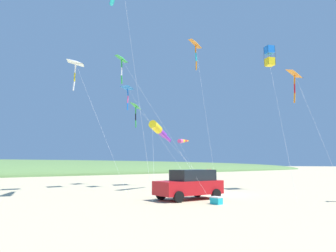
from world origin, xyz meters
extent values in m
plane|color=#C6B58C|center=(0.00, 0.00, 0.00)|extent=(600.00, 600.00, 0.00)
ellipsoid|color=#567A42|center=(-55.00, 0.00, 0.00)|extent=(28.00, 240.00, 6.33)
cube|color=red|center=(0.96, -3.98, 0.75)|extent=(2.33, 4.48, 0.84)
cube|color=black|center=(1.00, -3.64, 1.51)|extent=(1.91, 2.75, 0.68)
cylinder|color=black|center=(1.71, -5.54, 0.33)|extent=(0.29, 0.68, 0.66)
cylinder|color=black|center=(-0.13, -5.33, 0.33)|extent=(0.29, 0.68, 0.66)
cylinder|color=black|center=(2.05, -2.64, 0.33)|extent=(0.29, 0.68, 0.66)
cylinder|color=black|center=(0.21, -2.42, 0.33)|extent=(0.29, 0.68, 0.66)
cube|color=#1EB7C6|center=(3.60, -4.44, 0.18)|extent=(0.60, 0.40, 0.36)
cube|color=white|center=(3.60, -4.44, 0.39)|extent=(0.62, 0.42, 0.06)
cube|color=#8E6B9E|center=(-3.34, 2.51, 0.38)|extent=(0.32, 0.19, 0.76)
cylinder|color=#B72833|center=(-3.34, 2.51, 1.08)|extent=(0.39, 0.39, 0.63)
sphere|color=beige|center=(-3.34, 2.51, 1.52)|extent=(0.24, 0.24, 0.24)
cylinder|color=#B72833|center=(-3.17, 2.64, 1.56)|extent=(0.40, 0.14, 0.48)
cylinder|color=#B72833|center=(-3.21, 2.33, 1.56)|extent=(0.40, 0.14, 0.48)
cube|color=#3D7F51|center=(-0.95, -0.14, 0.29)|extent=(0.14, 0.24, 0.58)
cylinder|color=#8E6B9E|center=(-0.95, -0.14, 0.82)|extent=(0.30, 0.30, 0.48)
sphere|color=brown|center=(-0.95, -0.14, 1.15)|extent=(0.18, 0.18, 0.18)
cylinder|color=#8E6B9E|center=(-0.82, -0.24, 1.18)|extent=(0.11, 0.30, 0.36)
cylinder|color=#8E6B9E|center=(-1.05, -0.27, 1.18)|extent=(0.11, 0.30, 0.36)
pyramid|color=orange|center=(2.23, 8.24, 10.31)|extent=(1.79, 2.19, 0.88)
cylinder|color=black|center=(2.18, 8.21, 10.21)|extent=(1.31, 0.58, 0.98)
cylinder|color=orange|center=(2.16, 8.18, 9.70)|extent=(0.20, 0.24, 0.86)
cylinder|color=red|center=(2.16, 8.10, 8.85)|extent=(0.19, 0.26, 0.87)
cylinder|color=orange|center=(2.13, 8.06, 8.00)|extent=(0.22, 0.14, 0.86)
cylinder|color=white|center=(4.74, 6.03, 5.07)|extent=(5.14, 4.38, 10.15)
cylinder|color=#1EB7C6|center=(-5.05, -6.25, 14.94)|extent=(1.07, 0.68, 0.44)
cylinder|color=white|center=(-0.24, -7.31, 7.56)|extent=(3.18, 0.37, 15.11)
cylinder|color=#EF4C93|center=(-13.53, 8.96, 5.11)|extent=(0.97, 1.17, 0.59)
cylinder|color=yellow|center=(-14.04, 9.83, 5.19)|extent=(0.89, 1.11, 0.50)
cylinder|color=red|center=(-14.55, 10.70, 5.27)|extent=(0.80, 1.06, 0.40)
cylinder|color=orange|center=(-15.06, 11.58, 5.35)|extent=(0.72, 1.00, 0.31)
cylinder|color=white|center=(-8.05, 5.03, 2.47)|extent=(10.45, 6.99, 4.95)
pyramid|color=green|center=(-9.88, -2.22, 12.47)|extent=(2.01, 2.07, 0.74)
cylinder|color=black|center=(-9.92, -2.25, 12.38)|extent=(1.08, 0.95, 0.79)
cylinder|color=green|center=(-9.87, -2.26, 11.90)|extent=(0.24, 0.17, 0.82)
cylinder|color=white|center=(-9.82, -2.28, 11.09)|extent=(0.15, 0.16, 0.80)
cylinder|color=green|center=(-9.82, -2.27, 10.29)|extent=(0.15, 0.19, 0.81)
cylinder|color=white|center=(-3.33, -3.30, 6.16)|extent=(13.18, 2.11, 12.32)
pyramid|color=white|center=(-9.99, -6.86, 11.08)|extent=(1.86, 2.10, 0.40)
cylinder|color=black|center=(-10.01, -6.87, 10.98)|extent=(1.39, 0.76, 0.29)
cylinder|color=white|center=(-10.05, -6.88, 10.49)|extent=(0.21, 0.14, 0.80)
cylinder|color=yellow|center=(-10.04, -6.91, 9.70)|extent=(0.26, 0.23, 0.81)
cylinder|color=white|center=(-10.02, -6.97, 8.91)|extent=(0.22, 0.23, 0.80)
cylinder|color=white|center=(-5.94, -6.71, 5.46)|extent=(8.14, 0.34, 10.91)
pyramid|color=green|center=(-9.73, -0.57, 7.98)|extent=(1.79, 1.64, 0.69)
cylinder|color=black|center=(-9.75, -0.62, 7.90)|extent=(0.68, 0.98, 0.76)
cylinder|color=green|center=(-9.75, -0.63, 7.48)|extent=(0.13, 0.15, 0.69)
cylinder|color=black|center=(-9.72, -0.65, 6.79)|extent=(0.19, 0.15, 0.70)
cylinder|color=green|center=(-9.67, -0.65, 6.10)|extent=(0.17, 0.14, 0.69)
cylinder|color=white|center=(-4.07, -1.11, 3.92)|extent=(11.37, 0.99, 7.85)
pyramid|color=blue|center=(-13.43, 0.81, 10.78)|extent=(2.19, 2.00, 0.42)
cylinder|color=black|center=(-13.44, 0.79, 10.67)|extent=(0.89, 1.39, 0.31)
cylinder|color=blue|center=(-13.43, 0.83, 10.17)|extent=(0.21, 0.25, 0.83)
cylinder|color=#EF4C93|center=(-13.39, 0.83, 9.35)|extent=(0.21, 0.25, 0.84)
cylinder|color=blue|center=(-13.34, 0.76, 8.53)|extent=(0.24, 0.22, 0.83)
cylinder|color=white|center=(-7.12, -0.23, 5.30)|extent=(12.66, 2.06, 10.60)
pyramid|color=orange|center=(-6.80, 4.99, 14.96)|extent=(2.11, 2.38, 1.00)
cylinder|color=black|center=(-6.86, 4.95, 14.86)|extent=(1.28, 0.80, 1.13)
cylinder|color=orange|center=(-6.83, 4.92, 14.30)|extent=(0.26, 0.26, 0.94)
cylinder|color=#1EB7C6|center=(-6.77, 4.90, 13.38)|extent=(0.23, 0.18, 0.93)
cylinder|color=orange|center=(-6.75, 4.90, 12.45)|extent=(0.18, 0.15, 0.93)
cylinder|color=white|center=(-3.21, 2.17, 7.40)|extent=(7.32, 5.58, 14.79)
cube|color=blue|center=(0.79, 6.50, 12.38)|extent=(0.93, 0.93, 0.69)
cube|color=yellow|center=(0.79, 6.50, 11.28)|extent=(0.93, 0.93, 0.69)
cylinder|color=black|center=(0.32, 6.35, 11.83)|extent=(0.02, 0.02, 1.79)
cylinder|color=black|center=(0.94, 6.04, 11.83)|extent=(0.02, 0.02, 1.79)
cylinder|color=black|center=(0.64, 6.96, 11.83)|extent=(0.02, 0.02, 1.79)
cylinder|color=black|center=(1.25, 6.65, 11.83)|extent=(0.02, 0.02, 1.79)
cylinder|color=white|center=(3.52, 3.00, 5.47)|extent=(5.47, 7.00, 10.94)
cylinder|color=yellow|center=(-5.63, -1.41, 5.38)|extent=(1.34, 1.68, 1.05)
cylinder|color=purple|center=(-6.25, -0.22, 5.01)|extent=(1.14, 1.55, 0.86)
cylinder|color=purple|center=(-6.87, 0.97, 4.64)|extent=(0.95, 1.41, 0.68)
cylinder|color=white|center=(-3.05, -3.66, 2.69)|extent=(4.53, 3.32, 5.39)
camera|label=1|loc=(15.15, -18.01, 2.21)|focal=33.29mm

